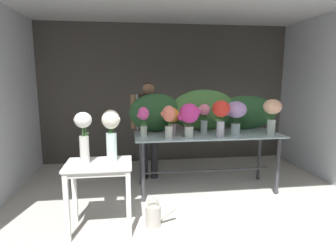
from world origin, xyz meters
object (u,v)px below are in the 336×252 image
(side_table_white, at_px, (99,173))
(vase_lilac_dahlias, at_px, (236,113))
(florist, at_px, (149,120))
(vase_rosy_stock, at_px, (204,116))
(vase_sunset_freesia, at_px, (172,118))
(vase_white_roses_tall, at_px, (84,134))
(vase_fuchsia_hydrangea, at_px, (143,119))
(vase_peach_anemones, at_px, (272,111))
(vase_cream_lisianthus_tall, at_px, (111,131))
(display_table_glass, at_px, (207,143))
(watering_can, at_px, (154,215))
(vase_coral_carnations, at_px, (168,119))
(vase_magenta_tulips, at_px, (189,116))
(vase_scarlet_peonies, at_px, (221,113))

(side_table_white, relative_size, vase_lilac_dahlias, 1.61)
(florist, xyz_separation_m, vase_rosy_stock, (0.80, -0.53, 0.13))
(vase_sunset_freesia, height_order, vase_white_roses_tall, vase_white_roses_tall)
(vase_fuchsia_hydrangea, bearing_deg, vase_peach_anemones, -2.85)
(vase_fuchsia_hydrangea, height_order, vase_lilac_dahlias, vase_lilac_dahlias)
(vase_fuchsia_hydrangea, bearing_deg, vase_cream_lisianthus_tall, -114.65)
(display_table_glass, xyz_separation_m, florist, (-0.84, 0.61, 0.26))
(vase_lilac_dahlias, distance_m, vase_cream_lisianthus_tall, 1.94)
(vase_white_roses_tall, xyz_separation_m, watering_can, (0.74, 0.01, -0.99))
(side_table_white, relative_size, vase_coral_carnations, 1.73)
(vase_magenta_tulips, bearing_deg, vase_white_roses_tall, -149.86)
(vase_rosy_stock, relative_size, vase_peach_anemones, 0.85)
(florist, height_order, vase_rosy_stock, florist)
(vase_fuchsia_hydrangea, bearing_deg, vase_lilac_dahlias, -0.32)
(florist, height_order, vase_lilac_dahlias, florist)
(florist, distance_m, vase_cream_lisianthus_tall, 1.62)
(vase_fuchsia_hydrangea, distance_m, vase_scarlet_peonies, 1.09)
(vase_coral_carnations, bearing_deg, vase_peach_anemones, 2.61)
(florist, xyz_separation_m, vase_fuchsia_hydrangea, (-0.12, -0.68, 0.13))
(vase_fuchsia_hydrangea, bearing_deg, vase_rosy_stock, 9.19)
(display_table_glass, xyz_separation_m, vase_coral_carnations, (-0.62, -0.24, 0.41))
(vase_peach_anemones, bearing_deg, vase_scarlet_peonies, -174.75)
(vase_lilac_dahlias, height_order, vase_coral_carnations, vase_lilac_dahlias)
(vase_peach_anemones, height_order, vase_coral_carnations, vase_peach_anemones)
(watering_can, bearing_deg, vase_sunset_freesia, 70.56)
(vase_coral_carnations, bearing_deg, vase_white_roses_tall, -144.02)
(vase_coral_carnations, bearing_deg, vase_sunset_freesia, 73.19)
(vase_cream_lisianthus_tall, bearing_deg, vase_coral_carnations, 43.43)
(vase_rosy_stock, xyz_separation_m, vase_scarlet_peonies, (0.16, -0.32, 0.08))
(florist, height_order, watering_can, florist)
(vase_magenta_tulips, bearing_deg, watering_can, -126.90)
(vase_cream_lisianthus_tall, distance_m, watering_can, 1.10)
(side_table_white, height_order, vase_lilac_dahlias, vase_lilac_dahlias)
(vase_lilac_dahlias, bearing_deg, vase_sunset_freesia, 172.03)
(side_table_white, relative_size, watering_can, 2.23)
(vase_lilac_dahlias, xyz_separation_m, vase_coral_carnations, (-1.02, -0.16, -0.05))
(vase_rosy_stock, xyz_separation_m, vase_white_roses_tall, (-1.60, -1.05, -0.02))
(vase_magenta_tulips, bearing_deg, display_table_glass, 32.98)
(vase_lilac_dahlias, relative_size, vase_peach_anemones, 0.94)
(vase_rosy_stock, xyz_separation_m, vase_coral_carnations, (-0.58, -0.31, 0.01))
(side_table_white, distance_m, vase_coral_carnations, 1.24)
(vase_sunset_freesia, bearing_deg, vase_white_roses_tall, -137.10)
(vase_coral_carnations, xyz_separation_m, vase_scarlet_peonies, (0.74, -0.00, 0.07))
(vase_fuchsia_hydrangea, xyz_separation_m, vase_magenta_tulips, (0.63, -0.14, 0.05))
(vase_lilac_dahlias, relative_size, vase_white_roses_tall, 0.87)
(vase_magenta_tulips, distance_m, vase_coral_carnations, 0.30)
(vase_fuchsia_hydrangea, height_order, vase_scarlet_peonies, vase_scarlet_peonies)
(vase_sunset_freesia, bearing_deg, vase_coral_carnations, -106.81)
(watering_can, bearing_deg, vase_cream_lisianthus_tall, 174.56)
(vase_scarlet_peonies, relative_size, vase_white_roses_tall, 0.92)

